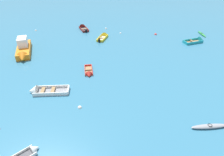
{
  "coord_description": "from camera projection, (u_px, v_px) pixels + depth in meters",
  "views": [
    {
      "loc": [
        1.49,
        3.01,
        13.81
      ],
      "look_at": [
        0.0,
        24.09,
        0.15
      ],
      "focal_mm": 33.75,
      "sensor_mm": 36.0,
      "label": 1
    }
  ],
  "objects": [
    {
      "name": "rowboat_red_outer_right",
      "position": [
        89.0,
        73.0,
        26.09
      ],
      "size": [
        1.48,
        2.96,
        0.86
      ],
      "color": "#99754C",
      "rests_on": "ground_plane"
    },
    {
      "name": "rowboat_turquoise_foreground_center",
      "position": [
        198.0,
        41.0,
        34.58
      ],
      "size": [
        3.73,
        2.5,
        1.16
      ],
      "color": "#99754C",
      "rests_on": "ground_plane"
    },
    {
      "name": "motor_launch_orange_far_right",
      "position": [
        23.0,
        49.0,
        30.67
      ],
      "size": [
        3.75,
        6.51,
        2.4
      ],
      "color": "orange",
      "rests_on": "ground_plane"
    },
    {
      "name": "mooring_buoy_near_foreground",
      "position": [
        120.0,
        33.0,
        37.93
      ],
      "size": [
        0.31,
        0.31,
        0.31
      ],
      "primitive_type": "sphere",
      "color": "silver",
      "rests_on": "ground_plane"
    },
    {
      "name": "kayak_green_near_right",
      "position": [
        202.0,
        34.0,
        37.33
      ],
      "size": [
        0.96,
        2.84,
        0.27
      ],
      "color": "#288C3D",
      "rests_on": "ground_plane"
    },
    {
      "name": "kayak_grey_back_row_center",
      "position": [
        210.0,
        126.0,
        18.55
      ],
      "size": [
        3.38,
        1.06,
        0.32
      ],
      "color": "gray",
      "rests_on": "ground_plane"
    },
    {
      "name": "mooring_buoy_far_field",
      "position": [
        80.0,
        108.0,
        20.88
      ],
      "size": [
        0.4,
        0.4,
        0.4
      ],
      "primitive_type": "sphere",
      "color": "silver",
      "rests_on": "ground_plane"
    },
    {
      "name": "rowboat_white_midfield_right",
      "position": [
        40.0,
        91.0,
        22.89
      ],
      "size": [
        4.44,
        1.9,
        1.29
      ],
      "color": "gray",
      "rests_on": "ground_plane"
    },
    {
      "name": "mooring_buoy_midfield",
      "position": [
        156.0,
        35.0,
        37.41
      ],
      "size": [
        0.47,
        0.47,
        0.47
      ],
      "primitive_type": "sphere",
      "color": "red",
      "rests_on": "ground_plane"
    },
    {
      "name": "rowboat_maroon_cluster_outer",
      "position": [
        83.0,
        28.0,
        39.97
      ],
      "size": [
        2.44,
        3.39,
        1.07
      ],
      "color": "#4C4C51",
      "rests_on": "ground_plane"
    },
    {
      "name": "mooring_buoy_trailing",
      "position": [
        36.0,
        31.0,
        39.04
      ],
      "size": [
        0.36,
        0.36,
        0.36
      ],
      "primitive_type": "sphere",
      "color": "silver",
      "rests_on": "ground_plane"
    },
    {
      "name": "mooring_buoy_outer_edge",
      "position": [
        106.0,
        29.0,
        39.92
      ],
      "size": [
        0.41,
        0.41,
        0.41
      ],
      "primitive_type": "sphere",
      "color": "silver",
      "rests_on": "ground_plane"
    },
    {
      "name": "rowboat_yellow_cluster_inner",
      "position": [
        104.0,
        36.0,
        36.23
      ],
      "size": [
        1.79,
        3.53,
        1.01
      ],
      "color": "beige",
      "rests_on": "ground_plane"
    },
    {
      "name": "rowboat_white_near_camera",
      "position": [
        28.0,
        154.0,
        16.18
      ],
      "size": [
        2.78,
        2.88,
        0.86
      ],
      "color": "#4C4C51",
      "rests_on": "ground_plane"
    }
  ]
}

